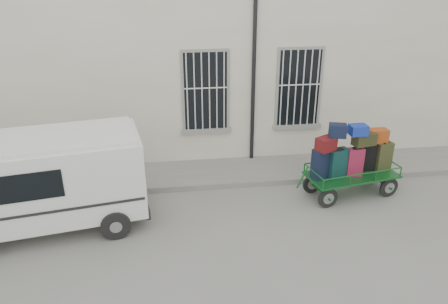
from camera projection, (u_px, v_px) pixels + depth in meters
ground at (235, 215)px, 10.49m from camera, size 80.00×80.00×0.00m
building at (210, 48)px, 14.27m from camera, size 24.00×5.15×6.00m
sidewalk at (223, 172)px, 12.45m from camera, size 24.00×1.70×0.15m
luggage_cart at (351, 160)px, 11.03m from camera, size 2.77×1.45×2.01m
van at (42, 178)px, 9.53m from camera, size 4.60×2.55×2.19m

